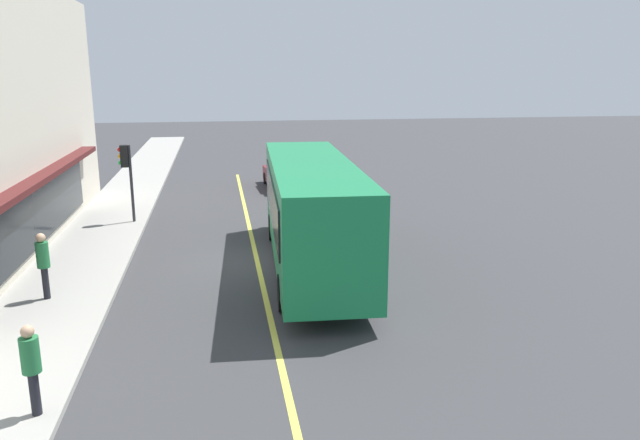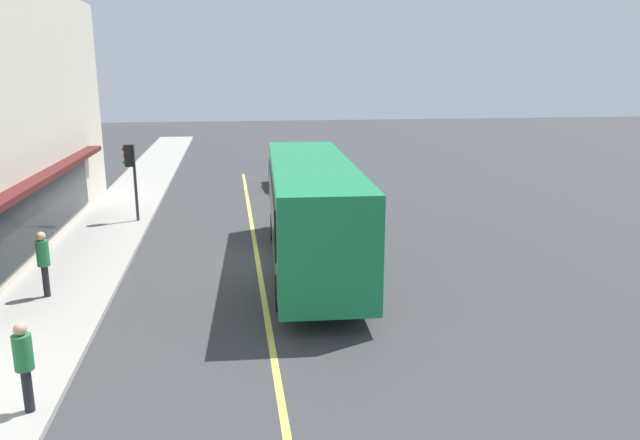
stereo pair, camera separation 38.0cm
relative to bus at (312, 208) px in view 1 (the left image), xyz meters
The scene contains 8 objects.
ground 2.78m from the bus, 62.40° to the left, with size 120.00×120.00×0.00m, color #38383A.
sidewalk 7.79m from the bus, 83.14° to the left, with size 80.00×3.09×0.15m, color #9E9B93.
lane_centre_stripe 2.78m from the bus, 62.40° to the left, with size 36.00×0.16×0.01m, color #D8D14C.
bus is the anchor object (origin of this frame).
traffic_light 9.54m from the bus, 43.95° to the left, with size 0.30×0.52×3.20m.
car_maroon 14.15m from the bus, ahead, with size 4.39×2.04×1.52m.
pedestrian_waiting 7.98m from the bus, 103.87° to the left, with size 0.34×0.34×1.87m.
pedestrian_mid_block 10.28m from the bus, 141.61° to the left, with size 0.34×0.34×1.75m.
Camera 1 is at (-19.57, 1.20, 6.26)m, focal length 33.92 mm.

